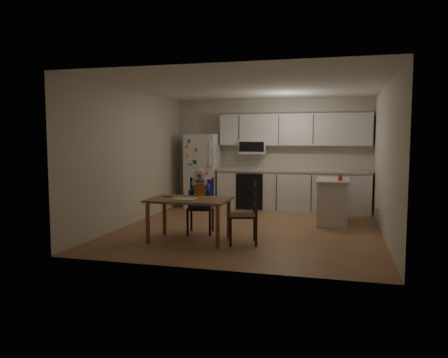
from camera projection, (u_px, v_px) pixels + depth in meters
room at (255, 158)px, 8.13m from camera, size 4.52×5.01×2.51m
refrigerator at (203, 171)px, 10.17m from camera, size 0.72×0.70×1.70m
kitchen_run at (292, 171)px, 9.73m from camera, size 3.37×0.62×2.15m
kitchen_island at (333, 201)px, 8.32m from camera, size 0.59×1.13×0.83m
red_cup at (340, 178)px, 8.02m from camera, size 0.08×0.08×0.10m
dining_table at (189, 204)px, 6.82m from camera, size 1.25×0.81×0.67m
napkin at (184, 199)px, 6.73m from camera, size 0.34×0.30×0.01m
toddler_spoon at (167, 197)px, 7.00m from camera, size 0.12×0.06×0.02m
chair_booster at (201, 194)px, 7.40m from camera, size 0.48×0.48×1.10m
chair_side at (249, 209)px, 6.65m from camera, size 0.51×0.51×0.95m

